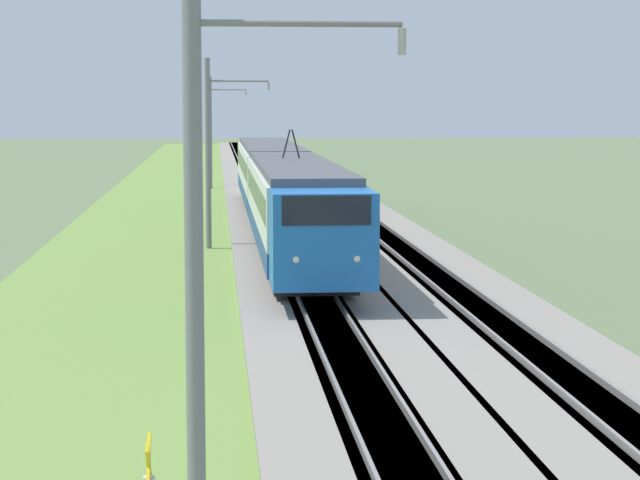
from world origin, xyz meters
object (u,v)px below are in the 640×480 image
object	(u,v)px
passenger_train	(281,186)
catenary_mast_far	(211,131)
catenary_mast_near	(200,268)
catenary_mast_mid	(210,152)

from	to	relation	value
passenger_train	catenary_mast_far	distance (m)	30.85
catenary_mast_near	catenary_mast_far	xyz separation A→B (m)	(69.98, -0.00, -0.01)
catenary_mast_near	catenary_mast_mid	xyz separation A→B (m)	(34.99, -0.00, -0.02)
passenger_train	catenary_mast_far	size ratio (longest dim) A/B	5.69
catenary_mast_far	catenary_mast_mid	bearing A→B (deg)	-180.00
passenger_train	catenary_mast_near	bearing A→B (deg)	-4.41
passenger_train	catenary_mast_near	xyz separation A→B (m)	(-39.33, 3.03, 1.69)
passenger_train	catenary_mast_mid	bearing A→B (deg)	-34.97
catenary_mast_mid	catenary_mast_far	world-z (taller)	catenary_mast_far
catenary_mast_near	passenger_train	bearing A→B (deg)	-4.41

